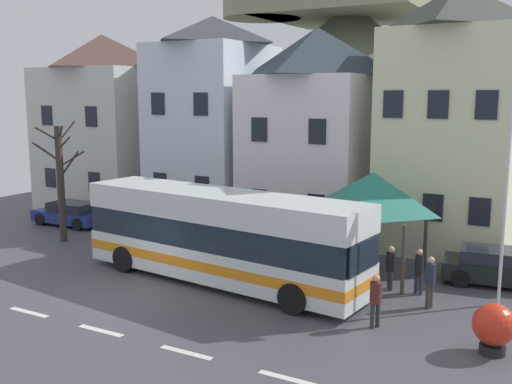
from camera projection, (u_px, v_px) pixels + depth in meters
ground_plane at (125, 295)px, 19.86m from camera, size 40.00×60.00×0.07m
townhouse_00 at (105, 122)px, 34.77m from camera, size 6.76×5.72×10.17m
townhouse_01 at (214, 119)px, 31.38m from camera, size 5.15×6.25×10.77m
townhouse_02 at (316, 131)px, 28.75m from camera, size 5.72×6.47×9.90m
townhouse_03 at (453, 118)px, 25.60m from camera, size 5.32×6.56×11.37m
hilltop_castle at (347, 86)px, 47.14m from camera, size 37.39×37.39×20.68m
transit_bus at (220, 237)px, 20.87m from camera, size 11.41×3.70×3.30m
bus_shelter at (373, 193)px, 21.60m from camera, size 3.60×3.60×3.89m
parked_car_00 at (499, 267)px, 20.80m from camera, size 4.07×2.26×1.28m
parked_car_01 at (71, 214)px, 30.27m from camera, size 3.94×1.89×1.21m
pedestrian_00 at (419, 269)px, 19.71m from camera, size 0.30×0.28×1.58m
pedestrian_01 at (430, 280)px, 18.42m from camera, size 0.31×0.35×1.69m
pedestrian_02 at (391, 264)px, 20.17m from camera, size 0.32×0.32×1.56m
pedestrian_03 at (376, 296)px, 16.86m from camera, size 0.35×0.35×1.60m
public_bench at (347, 244)px, 24.64m from camera, size 1.45×0.48×0.87m
flagpole at (510, 174)px, 18.13m from camera, size 0.95×0.10×7.42m
harbour_buoy at (494, 326)px, 15.18m from camera, size 1.11×1.11×1.36m
bare_tree_00 at (61, 181)px, 26.53m from camera, size 2.10×2.12×5.56m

